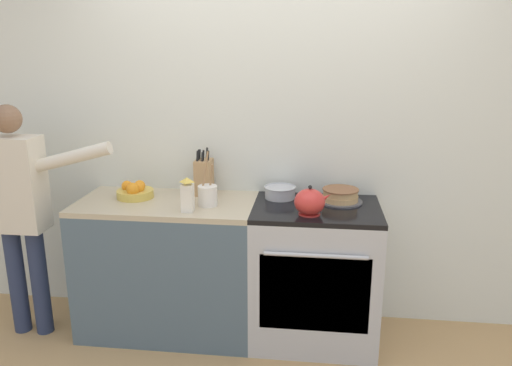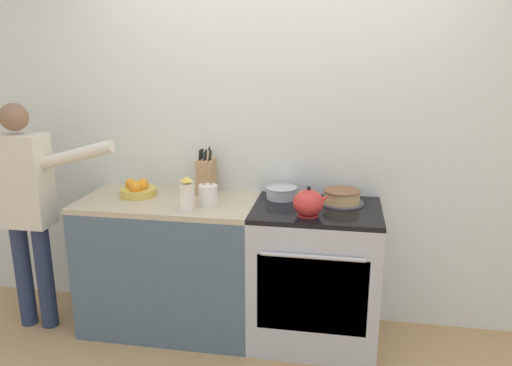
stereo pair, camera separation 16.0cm
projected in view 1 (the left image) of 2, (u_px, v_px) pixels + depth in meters
name	position (u px, v px, depth m)	size (l,w,h in m)	color
ground_plane	(266.00, 359.00, 3.10)	(16.00, 16.00, 0.00)	tan
wall_back	(276.00, 135.00, 3.35)	(8.00, 0.04, 2.60)	silver
counter_cabinet	(169.00, 266.00, 3.34)	(1.15, 0.60, 0.91)	#4C6070
stove_range	(314.00, 274.00, 3.23)	(0.79, 0.63, 0.91)	#B7BABF
layer_cake	(340.00, 196.00, 3.19)	(0.28, 0.28, 0.09)	#4C4C51
tea_kettle	(310.00, 202.00, 2.95)	(0.23, 0.18, 0.18)	red
mixing_bowl	(280.00, 192.00, 3.28)	(0.21, 0.21, 0.08)	#B7BABF
knife_block	(204.00, 177.00, 3.35)	(0.11, 0.15, 0.33)	tan
utensil_crock	(208.00, 195.00, 3.12)	(0.12, 0.12, 0.34)	silver
fruit_bowl	(135.00, 191.00, 3.29)	(0.24, 0.24, 0.12)	gold
milk_carton	(188.00, 195.00, 3.00)	(0.07, 0.07, 0.21)	white
person_baker	(19.00, 203.00, 3.17)	(0.90, 0.20, 1.54)	#283351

